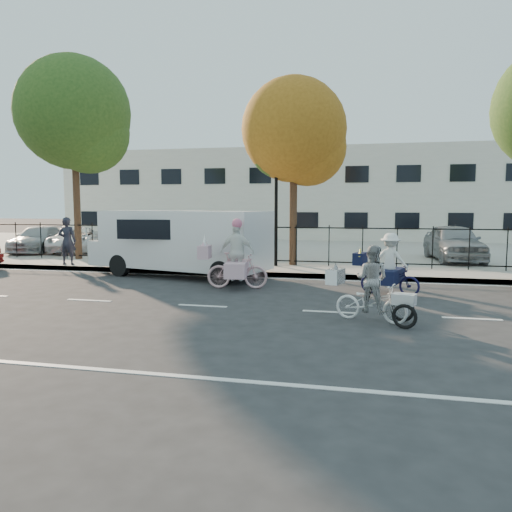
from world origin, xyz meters
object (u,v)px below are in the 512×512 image
(unicorn_bike, at_px, (236,263))
(lot_car_d, at_px, (454,242))
(lot_car_b, at_px, (75,240))
(lot_car_c, at_px, (215,237))
(white_van, at_px, (181,240))
(lamppost, at_px, (276,185))
(zebra_trike, at_px, (372,292))
(lot_car_a, at_px, (38,239))
(pedestrian, at_px, (67,241))
(bull_bike, at_px, (389,270))

(unicorn_bike, bearing_deg, lot_car_d, -50.29)
(lot_car_b, relative_size, lot_car_c, 0.96)
(unicorn_bike, distance_m, white_van, 3.15)
(lamppost, xyz_separation_m, lot_car_c, (-3.77, 4.59, -2.24))
(zebra_trike, xyz_separation_m, lot_car_c, (-7.19, 12.09, 0.26))
(lot_car_a, bearing_deg, unicorn_bike, -44.82)
(white_van, bearing_deg, lot_car_d, 44.50)
(unicorn_bike, height_order, lot_car_c, unicorn_bike)
(unicorn_bike, xyz_separation_m, pedestrian, (-7.30, 2.86, 0.30))
(unicorn_bike, bearing_deg, white_van, 43.62)
(lot_car_b, bearing_deg, lamppost, -36.91)
(zebra_trike, bearing_deg, lot_car_a, 74.00)
(unicorn_bike, bearing_deg, bull_bike, -97.30)
(lamppost, bearing_deg, pedestrian, -169.64)
(zebra_trike, relative_size, lot_car_c, 0.42)
(lot_car_a, distance_m, lot_car_d, 18.62)
(unicorn_bike, xyz_separation_m, lot_car_a, (-11.61, 7.02, -0.00))
(lamppost, relative_size, unicorn_bike, 2.14)
(lot_car_a, bearing_deg, white_van, -42.51)
(lamppost, bearing_deg, bull_bike, -47.64)
(white_van, relative_size, lot_car_a, 1.60)
(pedestrian, xyz_separation_m, lot_car_d, (14.30, 4.70, -0.16))
(lot_car_a, bearing_deg, zebra_trike, -47.36)
(lamppost, bearing_deg, lot_car_d, 26.39)
(lamppost, relative_size, zebra_trike, 2.34)
(lot_car_a, xyz_separation_m, lot_car_d, (18.61, 0.54, 0.14))
(white_van, bearing_deg, pedestrian, -176.65)
(lot_car_a, height_order, lot_car_d, lot_car_d)
(lamppost, xyz_separation_m, lot_car_d, (6.64, 3.30, -2.23))
(pedestrian, height_order, lot_car_b, pedestrian)
(lamppost, distance_m, white_van, 4.08)
(pedestrian, distance_m, lot_car_c, 7.14)
(lamppost, xyz_separation_m, pedestrian, (-7.66, -1.40, -2.07))
(unicorn_bike, relative_size, bull_bike, 1.10)
(zebra_trike, xyz_separation_m, bull_bike, (0.46, 3.26, 0.05))
(pedestrian, xyz_separation_m, lot_car_b, (-2.62, 4.54, -0.31))
(zebra_trike, bearing_deg, pedestrian, 78.84)
(white_van, bearing_deg, lot_car_b, 157.83)
(white_van, distance_m, pedestrian, 4.95)
(white_van, bearing_deg, lot_car_a, 164.96)
(lot_car_c, bearing_deg, lot_car_d, -20.02)
(zebra_trike, height_order, lot_car_c, lot_car_c)
(lamppost, bearing_deg, lot_car_a, 167.02)
(zebra_trike, bearing_deg, unicorn_bike, 67.05)
(unicorn_bike, xyz_separation_m, bull_bike, (4.23, 0.01, -0.08))
(lot_car_b, distance_m, lot_car_d, 16.92)
(white_van, distance_m, lot_car_c, 6.96)
(lot_car_a, distance_m, lot_car_b, 1.73)
(lot_car_c, bearing_deg, lot_car_b, 179.57)
(zebra_trike, relative_size, pedestrian, 1.04)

